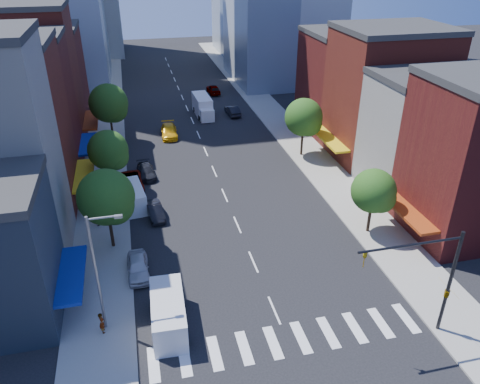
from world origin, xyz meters
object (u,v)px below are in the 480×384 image
object	(u,v)px
traffic_car_far	(213,89)
traffic_car_oncoming	(233,111)
parked_car_front	(138,267)
taxi	(169,131)
pedestrian_near	(102,323)
parked_car_third	(132,182)
box_truck	(203,107)
cargo_van_near	(168,315)
cargo_van_far	(133,197)
pedestrian_far	(97,217)
parked_car_second	(155,211)
parked_car_rear	(146,171)

from	to	relation	value
traffic_car_far	traffic_car_oncoming	bearing A→B (deg)	91.15
parked_car_front	traffic_car_oncoming	bearing A→B (deg)	65.44
taxi	pedestrian_near	xyz separation A→B (m)	(-8.15, -35.83, 0.22)
parked_car_third	traffic_car_far	size ratio (longest dim) A/B	1.10
box_truck	pedestrian_near	bearing A→B (deg)	-109.98
cargo_van_near	box_truck	xyz separation A→B (m)	(9.65, 43.98, 0.20)
cargo_van_far	pedestrian_far	size ratio (longest dim) A/B	3.15
taxi	traffic_car_oncoming	size ratio (longest dim) A/B	1.19
parked_car_third	pedestrian_near	bearing A→B (deg)	-100.92
pedestrian_near	cargo_van_near	bearing A→B (deg)	-107.92
parked_car_second	traffic_car_oncoming	world-z (taller)	traffic_car_oncoming
parked_car_third	taxi	xyz separation A→B (m)	(5.50, 14.30, 0.06)
traffic_car_oncoming	box_truck	bearing A→B (deg)	-16.95
parked_car_second	taxi	size ratio (longest dim) A/B	0.77
parked_car_second	taxi	distance (m)	21.38
traffic_car_far	pedestrian_near	bearing A→B (deg)	69.23
parked_car_front	parked_car_third	size ratio (longest dim) A/B	0.85
parked_car_second	traffic_car_oncoming	bearing A→B (deg)	55.77
parked_car_third	pedestrian_near	world-z (taller)	pedestrian_near
traffic_car_far	cargo_van_far	bearing A→B (deg)	65.19
box_truck	pedestrian_near	world-z (taller)	box_truck
traffic_car_oncoming	pedestrian_near	size ratio (longest dim) A/B	2.65
pedestrian_near	pedestrian_far	distance (m)	14.28
cargo_van_far	pedestrian_near	size ratio (longest dim) A/B	3.25
parked_car_front	pedestrian_near	world-z (taller)	pedestrian_near
parked_car_front	cargo_van_far	world-z (taller)	cargo_van_far
taxi	traffic_car_oncoming	xyz separation A→B (m)	(10.43, 6.62, -0.04)
box_truck	pedestrian_far	world-z (taller)	box_truck
parked_car_front	taxi	world-z (taller)	taxi
cargo_van_far	pedestrian_near	bearing A→B (deg)	-106.40
pedestrian_far	traffic_car_oncoming	bearing A→B (deg)	158.44
cargo_van_near	traffic_car_oncoming	size ratio (longest dim) A/B	1.31
parked_car_third	parked_car_rear	distance (m)	2.96
parked_car_second	cargo_van_near	distance (m)	15.30
parked_car_front	box_truck	size ratio (longest dim) A/B	0.58
parked_car_front	cargo_van_far	distance (m)	11.21
parked_car_third	taxi	bearing A→B (deg)	65.09
parked_car_rear	pedestrian_near	size ratio (longest dim) A/B	2.68
parked_car_third	cargo_van_far	world-z (taller)	cargo_van_far
parked_car_rear	box_truck	xyz separation A→B (m)	(9.79, 19.47, 0.75)
parked_car_second	parked_car_rear	size ratio (longest dim) A/B	0.92
taxi	traffic_car_far	bearing A→B (deg)	64.98
cargo_van_far	box_truck	bearing A→B (deg)	58.74
parked_car_third	parked_car_rear	bearing A→B (deg)	51.29
pedestrian_far	parked_car_second	bearing A→B (deg)	107.90
parked_car_front	traffic_car_far	bearing A→B (deg)	71.69
taxi	parked_car_third	bearing A→B (deg)	-108.64
parked_car_rear	traffic_car_oncoming	xyz separation A→B (m)	(14.23, 18.50, 0.08)
cargo_van_near	parked_car_front	bearing A→B (deg)	107.62
parked_car_rear	pedestrian_near	bearing A→B (deg)	-106.49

